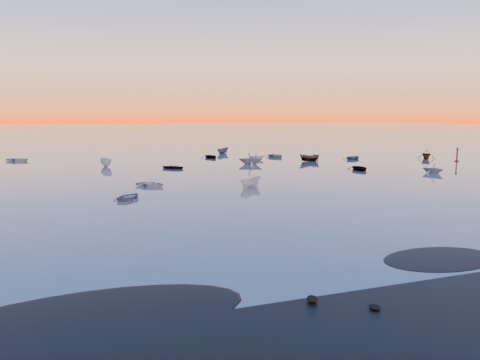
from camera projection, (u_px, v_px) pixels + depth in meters
name	position (u px, v px, depth m)	size (l,w,h in m)	color
ground	(154.00, 148.00, 122.11)	(600.00, 600.00, 0.00)	#6F635C
mud_lobes	(440.00, 264.00, 28.20)	(140.00, 6.00, 0.07)	black
moored_fleet	(202.00, 168.00, 78.41)	(124.00, 58.00, 1.20)	silver
boat_near_left	(151.00, 186.00, 58.39)	(3.82, 1.59, 0.95)	silver
boat_near_center	(251.00, 187.00, 57.80)	(3.53, 1.50, 1.22)	silver
boat_near_right	(433.00, 173.00, 71.06)	(3.32, 1.49, 1.16)	slate
channel_marker	(457.00, 156.00, 88.46)	(0.80, 0.80, 2.83)	#4B1610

